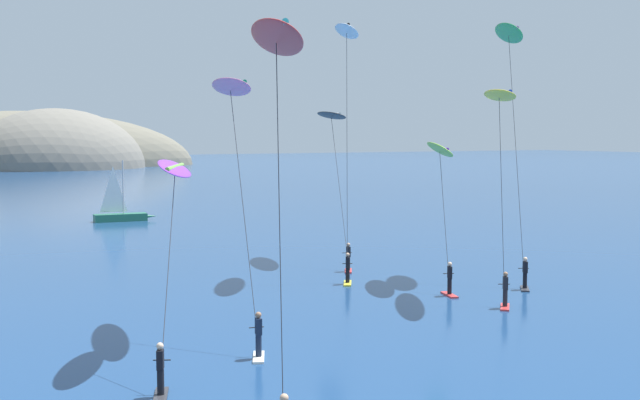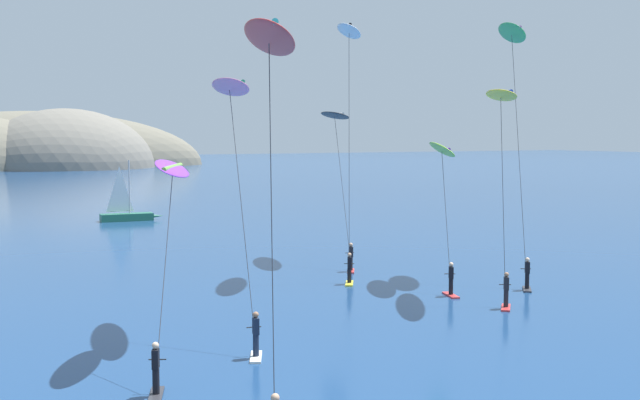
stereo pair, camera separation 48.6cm
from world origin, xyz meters
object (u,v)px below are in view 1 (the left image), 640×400
kitesurfer_black (332,125)px  kitesurfer_pink (232,105)px  sailboat_near (124,214)px  kitesurfer_purple (174,187)px  kitesurfer_yellow (500,110)px  kitesurfer_white (347,50)px  kitesurfer_red (277,64)px  kitesurfer_green (510,52)px  kitesurfer_lime (440,160)px

kitesurfer_black → kitesurfer_pink: bearing=-132.9°
sailboat_near → kitesurfer_purple: (-11.54, -46.89, 5.60)m
kitesurfer_yellow → kitesurfer_white: 9.90m
kitesurfer_yellow → kitesurfer_white: size_ratio=0.73×
kitesurfer_red → kitesurfer_purple: (-0.12, 7.87, -3.71)m
kitesurfer_green → kitesurfer_pink: size_ratio=1.38×
kitesurfer_red → kitesurfer_green: (22.51, 15.39, 2.81)m
kitesurfer_green → kitesurfer_lime: size_ratio=1.86×
kitesurfer_green → kitesurfer_pink: kitesurfer_green is taller
kitesurfer_black → kitesurfer_purple: 24.13m
kitesurfer_red → kitesurfer_white: 23.96m
kitesurfer_lime → kitesurfer_pink: bearing=-164.3°
kitesurfer_red → kitesurfer_white: size_ratio=0.78×
kitesurfer_green → kitesurfer_white: kitesurfer_green is taller
kitesurfer_red → kitesurfer_black: bearing=56.6°
kitesurfer_white → kitesurfer_purple: kitesurfer_white is taller
kitesurfer_black → kitesurfer_purple: (-16.70, -17.25, -2.45)m
kitesurfer_lime → kitesurfer_purple: size_ratio=1.07×
kitesurfer_red → kitesurfer_lime: 23.07m
kitesurfer_lime → kitesurfer_purple: bearing=-157.9°
sailboat_near → kitesurfer_red: kitesurfer_red is taller
kitesurfer_yellow → kitesurfer_green: kitesurfer_green is taller
kitesurfer_lime → kitesurfer_black: bearing=94.0°
kitesurfer_black → kitesurfer_pink: (-13.05, -14.06, 0.61)m
kitesurfer_black → kitesurfer_white: size_ratio=0.68×
kitesurfer_pink → kitesurfer_lime: bearing=15.7°
kitesurfer_green → kitesurfer_pink: (-18.98, -4.33, -3.45)m
kitesurfer_black → kitesurfer_white: 7.61m
kitesurfer_yellow → kitesurfer_purple: size_ratio=1.42×
kitesurfer_red → kitesurfer_white: kitesurfer_white is taller
kitesurfer_yellow → kitesurfer_purple: (-17.62, -2.77, -3.04)m
kitesurfer_red → kitesurfer_lime: size_ratio=1.42×
kitesurfer_red → kitesurfer_pink: kitesurfer_red is taller
sailboat_near → kitesurfer_yellow: kitesurfer_yellow is taller
kitesurfer_red → kitesurfer_black: kitesurfer_red is taller
sailboat_near → kitesurfer_yellow: size_ratio=0.58×
kitesurfer_white → kitesurfer_purple: bearing=-141.2°
kitesurfer_yellow → kitesurfer_white: bearing=112.1°
kitesurfer_lime → kitesurfer_pink: 14.52m
kitesurfer_green → kitesurfer_black: size_ratio=1.50×
kitesurfer_pink → kitesurfer_purple: 5.73m
kitesurfer_green → sailboat_near: bearing=105.7°
kitesurfer_yellow → kitesurfer_red: 20.50m
sailboat_near → kitesurfer_red: size_ratio=0.54×
kitesurfer_black → kitesurfer_pink: kitesurfer_pink is taller
kitesurfer_green → kitesurfer_pink: 19.77m
kitesurfer_green → kitesurfer_lime: kitesurfer_green is taller
kitesurfer_lime → kitesurfer_pink: kitesurfer_pink is taller
sailboat_near → kitesurfer_black: 31.14m
kitesurfer_black → kitesurfer_lime: bearing=-86.0°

